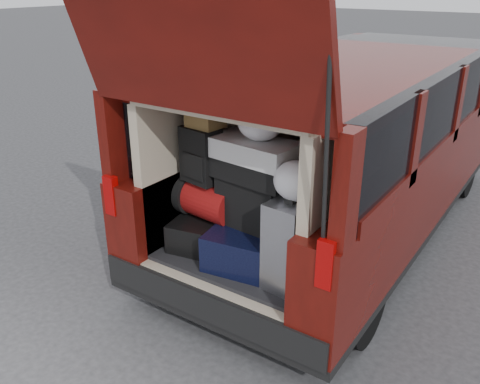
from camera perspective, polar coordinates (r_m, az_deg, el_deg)
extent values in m
plane|color=#313133|center=(4.06, -0.68, -14.89)|extent=(80.00, 80.00, 0.00)
cylinder|color=black|center=(4.58, -6.31, -5.51)|extent=(0.24, 0.64, 0.64)
cylinder|color=black|center=(3.86, 13.10, -11.96)|extent=(0.24, 0.64, 0.64)
cylinder|color=black|center=(7.20, 10.87, 5.03)|extent=(0.24, 0.64, 0.64)
cylinder|color=black|center=(6.77, 23.62, 2.29)|extent=(0.24, 0.64, 0.64)
cube|color=black|center=(5.52, 11.69, -1.37)|extent=(1.90, 4.85, 0.08)
cube|color=#490E09|center=(5.67, 4.75, 4.50)|extent=(0.33, 4.85, 0.80)
cube|color=#490E09|center=(5.14, 20.12, 1.12)|extent=(0.33, 4.85, 0.80)
cube|color=#490E09|center=(5.10, 13.04, 13.83)|extent=(1.82, 4.46, 0.10)
cube|color=black|center=(5.45, 3.59, 11.81)|extent=(0.12, 4.25, 0.68)
cube|color=black|center=(4.82, 22.09, 8.69)|extent=(0.12, 4.25, 0.68)
cube|color=black|center=(3.64, -3.37, -12.23)|extent=(1.86, 0.16, 0.22)
cube|color=#990505|center=(3.84, -14.23, -0.36)|extent=(0.10, 0.06, 0.30)
cube|color=#990505|center=(2.90, 9.63, -7.97)|extent=(0.10, 0.06, 0.30)
cube|color=black|center=(3.96, 1.57, -6.91)|extent=(1.24, 1.05, 0.06)
cube|color=#B5A68B|center=(4.07, -6.20, 3.17)|extent=(0.08, 1.05, 1.15)
cube|color=#B5A68B|center=(3.42, 11.04, -1.10)|extent=(0.08, 1.05, 1.15)
cube|color=#B5A68B|center=(4.15, 5.82, 3.59)|extent=(1.34, 0.06, 1.15)
cube|color=#B5A68B|center=(3.52, 1.79, 10.42)|extent=(1.34, 1.05, 0.06)
cube|color=#490E09|center=(2.85, -6.49, 18.09)|extent=(1.75, 0.38, 1.02)
cylinder|color=black|center=(2.58, 9.48, 3.53)|extent=(0.02, 0.90, 0.76)
cube|color=black|center=(4.09, 1.54, -9.88)|extent=(1.24, 1.05, 0.55)
cube|color=black|center=(4.01, -3.94, -4.23)|extent=(0.50, 0.62, 0.22)
cube|color=black|center=(3.76, 1.07, -5.82)|extent=(0.59, 0.68, 0.27)
cube|color=silver|center=(3.43, 6.12, -5.63)|extent=(0.30, 0.44, 0.62)
cube|color=maroon|center=(3.88, -3.45, -0.87)|extent=(0.50, 0.36, 0.31)
cube|color=black|center=(3.67, 1.62, -1.10)|extent=(0.52, 0.34, 0.36)
cube|color=black|center=(3.75, -4.41, 4.16)|extent=(0.32, 0.22, 0.42)
cube|color=silver|center=(3.55, 1.48, 3.70)|extent=(0.67, 0.40, 0.29)
cube|color=olive|center=(3.68, -3.93, 8.94)|extent=(0.26, 0.22, 0.22)
ellipsoid|color=white|center=(3.45, 2.29, 7.87)|extent=(0.33, 0.31, 0.25)
ellipsoid|color=white|center=(3.23, 6.39, 1.25)|extent=(0.32, 0.31, 0.26)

